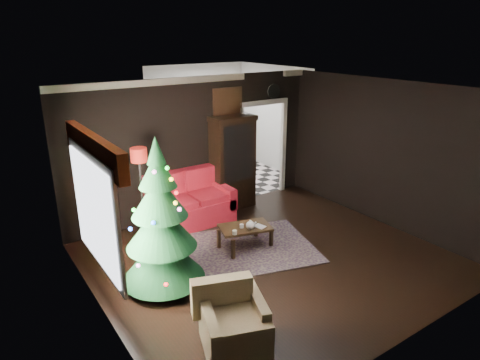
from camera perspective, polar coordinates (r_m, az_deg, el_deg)
floor at (r=7.27m, az=4.08°, el=-10.54°), size 5.50×5.50×0.00m
ceiling at (r=6.37m, az=4.68°, el=11.90°), size 5.50×5.50×0.00m
wall_back at (r=8.69m, az=-5.99°, el=4.42°), size 5.50×0.00×5.50m
wall_front at (r=5.15m, az=22.12°, el=-7.66°), size 5.50×0.00×5.50m
wall_left at (r=5.52m, az=-18.68°, el=-5.40°), size 0.00×5.50×5.50m
wall_right at (r=8.62m, az=18.84°, el=3.35°), size 0.00×5.50×5.50m
doorway at (r=9.68m, az=2.96°, el=3.88°), size 1.10×0.10×2.10m
left_window at (r=5.69m, az=-18.93°, el=-4.14°), size 0.05×1.60×1.40m
valance at (r=5.45m, az=-19.05°, el=3.99°), size 0.12×2.10×0.35m
kitchen_floor at (r=11.16m, az=-1.79°, el=0.37°), size 3.00×3.00×0.00m
kitchen_window at (r=11.97m, az=-5.69°, el=9.96°), size 0.70×0.06×0.70m
rug at (r=7.56m, az=0.43°, el=-9.21°), size 2.83×2.38×0.01m
loveseat at (r=8.42m, az=-6.69°, el=-2.56°), size 1.70×0.90×1.00m
curio_cabinet at (r=9.00m, az=-0.99°, el=2.05°), size 0.90×0.45×1.90m
floor_lamp at (r=7.72m, az=-12.96°, el=-2.36°), size 0.40×0.40×1.82m
christmas_tree at (r=6.19m, az=-10.60°, el=-5.49°), size 1.40×1.40×2.33m
armchair at (r=5.18m, az=-0.73°, el=-18.11°), size 0.99×0.99×0.79m
coffee_table at (r=7.53m, az=0.68°, el=-7.58°), size 0.98×0.74×0.39m
teapot at (r=7.30m, az=1.40°, el=-6.05°), size 0.17×0.17×0.16m
cup_a at (r=7.16m, az=-0.72°, el=-7.02°), size 0.10×0.10×0.07m
cup_b at (r=7.38m, az=0.23°, el=-6.18°), size 0.08×0.08×0.06m
book at (r=7.34m, az=2.29°, el=-5.76°), size 0.15×0.05×0.20m
wall_clock at (r=9.53m, az=4.51°, el=11.77°), size 0.32×0.32×0.06m
painting at (r=8.86m, az=-1.71°, el=10.41°), size 0.62×0.05×0.52m
kitchen_counter at (r=12.02m, az=-4.92°, el=3.92°), size 1.80×0.60×0.90m
kitchen_table at (r=10.65m, az=-2.30°, el=1.55°), size 0.70×0.70×0.75m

